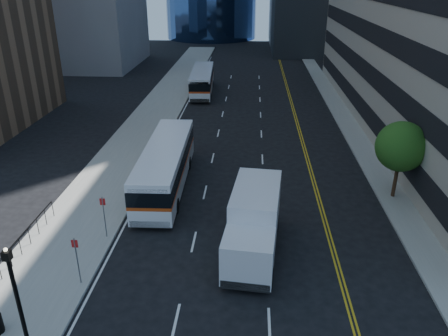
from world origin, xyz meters
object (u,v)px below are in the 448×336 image
bus_front (166,165)px  box_truck (254,223)px  lamp_post (17,296)px  bus_rear (202,80)px  street_tree (401,147)px

bus_front → box_truck: box_truck is taller
lamp_post → bus_rear: bearing=86.6°
street_tree → box_truck: bearing=-144.0°
street_tree → bus_front: size_ratio=0.43×
bus_rear → box_truck: (6.39, -33.44, 0.22)m
bus_front → box_truck: (6.02, -7.31, 0.11)m
box_truck → lamp_post: bearing=-134.4°
lamp_post → street_tree: bearing=37.9°
bus_rear → box_truck: size_ratio=1.54×
street_tree → lamp_post: size_ratio=1.12×
lamp_post → bus_front: 14.91m
bus_front → bus_rear: bus_front is taller
bus_front → bus_rear: (-0.37, 26.13, -0.11)m
box_truck → bus_front: bearing=135.3°
street_tree → bus_rear: street_tree is taller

